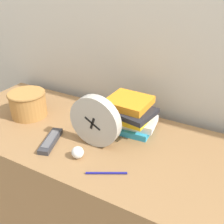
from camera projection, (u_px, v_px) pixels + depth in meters
name	position (u px, v px, depth m)	size (l,w,h in m)	color
wall_back	(124.00, 15.00, 1.23)	(6.00, 0.04, 2.40)	beige
desk	(90.00, 194.00, 1.35)	(1.39, 0.59, 0.74)	olive
desk_clock	(95.00, 121.00, 1.05)	(0.22, 0.04, 0.22)	#B7B2A8
book_stack	(128.00, 114.00, 1.16)	(0.25, 0.21, 0.15)	#2D9ED1
basket	(28.00, 103.00, 1.28)	(0.18, 0.18, 0.12)	#B27A3D
tv_remote	(51.00, 141.00, 1.10)	(0.10, 0.18, 0.02)	#333338
crumpled_paper_ball	(78.00, 152.00, 1.01)	(0.05, 0.05, 0.05)	white
pen	(106.00, 173.00, 0.94)	(0.14, 0.08, 0.01)	navy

